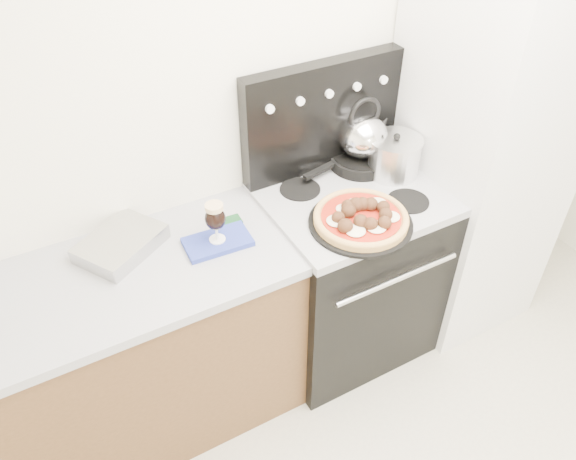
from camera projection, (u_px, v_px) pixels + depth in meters
room_shell at (513, 269)px, 1.60m from camera, size 3.52×3.01×2.52m
base_cabinet at (122, 363)px, 2.35m from camera, size 1.45×0.60×0.86m
countertop at (99, 287)px, 2.06m from camera, size 1.48×0.63×0.04m
stove_body at (346, 275)px, 2.73m from camera, size 0.76×0.65×0.88m
cooktop at (353, 199)px, 2.44m from camera, size 0.76×0.65×0.04m
backguard at (322, 117)px, 2.46m from camera, size 0.76×0.08×0.50m
fridge at (479, 151)px, 2.66m from camera, size 0.64×0.68×1.90m
foil_sheet at (121, 244)px, 2.17m from camera, size 0.39×0.36×0.06m
oven_mitt at (218, 242)px, 2.21m from camera, size 0.27×0.16×0.02m
beer_glass at (216, 222)px, 2.14m from camera, size 0.09×0.09×0.18m
pizza_pan at (360, 223)px, 2.27m from camera, size 0.52×0.52×0.01m
pizza at (361, 216)px, 2.25m from camera, size 0.47×0.47×0.05m
skillet at (360, 160)px, 2.60m from camera, size 0.34×0.34×0.05m
tea_kettle at (363, 132)px, 2.51m from camera, size 0.25×0.25×0.24m
stock_pot at (394, 157)px, 2.51m from camera, size 0.25×0.25×0.17m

